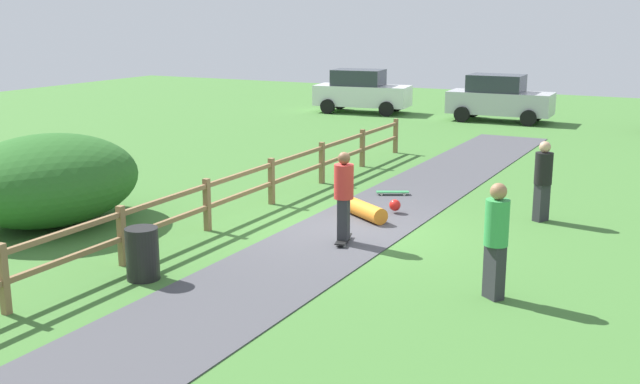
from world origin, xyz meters
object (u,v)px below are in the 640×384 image
object	(u,v)px
bush_large	(48,180)
bystander_black	(543,177)
trash_bin	(142,254)
skater_riding	(344,193)
parked_car_white	(361,91)
parked_car_silver	(499,98)
skateboard_loose	(393,192)
bystander_green	(496,235)
skater_fallen	(366,209)

from	to	relation	value
bush_large	bystander_black	xyz separation A→B (m)	(9.28, 5.07, 0.01)
bush_large	trash_bin	bearing A→B (deg)	-24.61
skater_riding	bystander_black	size ratio (longest dim) A/B	1.03
parked_car_white	parked_car_silver	bearing A→B (deg)	0.05
skateboard_loose	bystander_black	size ratio (longest dim) A/B	0.46
bystander_green	bystander_black	bearing A→B (deg)	93.90
bystander_black	parked_car_silver	bearing A→B (deg)	108.17
skater_riding	bystander_green	xyz separation A→B (m)	(3.40, -1.58, 0.02)
parked_car_silver	parked_car_white	distance (m)	6.25
skater_riding	bystander_black	world-z (taller)	skater_riding
skater_fallen	bystander_black	bearing A→B (deg)	24.22
skateboard_loose	bush_large	bearing A→B (deg)	-133.71
skater_fallen	skateboard_loose	bearing A→B (deg)	97.37
bush_large	parked_car_silver	distance (m)	20.67
bystander_black	parked_car_silver	world-z (taller)	parked_car_silver
bystander_green	bystander_black	xyz separation A→B (m)	(-0.35, 5.09, -0.08)
bush_large	parked_car_silver	world-z (taller)	parked_car_silver
skateboard_loose	bystander_green	distance (m)	7.17
trash_bin	skater_riding	world-z (taller)	skater_riding
bush_large	bystander_green	xyz separation A→B (m)	(9.62, -0.02, 0.08)
bush_large	bystander_green	size ratio (longest dim) A/B	2.20
bystander_black	bush_large	bearing A→B (deg)	-151.35
skateboard_loose	bystander_black	bearing A→B (deg)	-10.73
bush_large	parked_car_white	bearing A→B (deg)	95.48
parked_car_silver	parked_car_white	size ratio (longest dim) A/B	0.97
parked_car_silver	bystander_green	bearing A→B (deg)	-75.28
skater_riding	skater_fallen	distance (m)	2.16
skateboard_loose	parked_car_silver	bearing A→B (deg)	94.82
bystander_black	parked_car_white	distance (m)	18.84
skater_riding	skater_fallen	bearing A→B (deg)	101.65
bush_large	skater_fallen	size ratio (longest dim) A/B	2.94
skater_riding	bystander_green	world-z (taller)	bystander_green
skater_fallen	parked_car_white	bearing A→B (deg)	114.92
skater_fallen	parked_car_silver	distance (m)	16.79
parked_car_white	bush_large	bearing A→B (deg)	-84.52
skater_fallen	bystander_green	bearing A→B (deg)	-42.87
parked_car_silver	parked_car_white	bearing A→B (deg)	-179.95
parked_car_silver	trash_bin	bearing A→B (deg)	-90.49
bystander_black	parked_car_silver	xyz separation A→B (m)	(-4.97, 15.15, -0.01)
bystander_green	bush_large	bearing A→B (deg)	179.87
bush_large	bystander_green	distance (m)	9.62
trash_bin	skater_riding	distance (m)	4.07
skater_riding	bystander_black	xyz separation A→B (m)	(3.06, 3.51, -0.06)
skater_riding	bystander_black	distance (m)	4.65
skateboard_loose	bystander_green	world-z (taller)	bystander_green
skater_fallen	bystander_black	xyz separation A→B (m)	(3.46, 1.56, 0.77)
skater_fallen	skateboard_loose	distance (m)	2.29
bush_large	skater_riding	distance (m)	6.41
trash_bin	bystander_green	bearing A→B (deg)	18.69
skater_fallen	bystander_black	distance (m)	3.87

